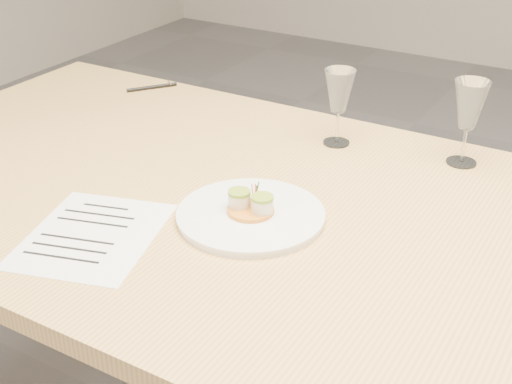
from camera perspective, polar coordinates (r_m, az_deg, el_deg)
The scene contains 6 objects.
dining_table at distance 1.37m, azimuth 9.25°, elevation -5.87°, with size 2.40×1.00×0.75m.
dinner_plate at distance 1.36m, azimuth -0.42°, elevation -1.77°, with size 0.28×0.28×0.07m.
recipe_sheet at distance 1.35m, azimuth -12.96°, elevation -3.38°, with size 0.30×0.34×0.00m.
ballpoint_pen at distance 2.05m, azimuth -8.31°, elevation 8.30°, with size 0.09×0.12×0.01m.
wine_glass_0 at distance 1.64m, azimuth 6.67°, elevation 7.88°, with size 0.07×0.07×0.18m.
wine_glass_1 at distance 1.60m, azimuth 16.71°, elevation 6.55°, with size 0.08×0.08×0.19m.
Camera 1 is at (0.38, -1.07, 1.44)m, focal length 50.00 mm.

